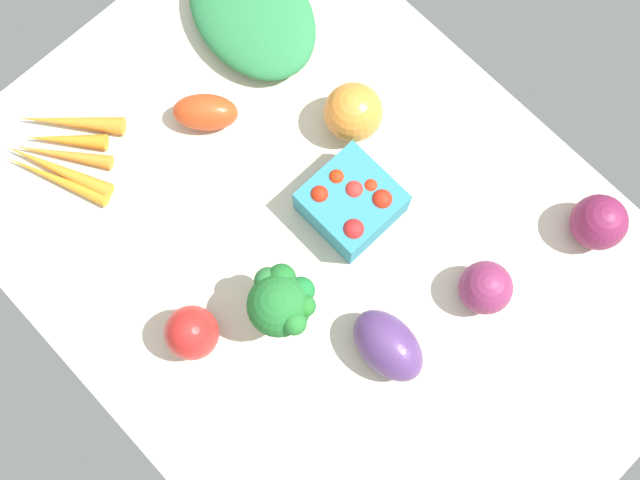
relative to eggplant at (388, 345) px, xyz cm
name	(u,v)px	position (x,y,z in cm)	size (l,w,h in cm)	color
tablecloth	(320,245)	(17.57, -3.97, -4.75)	(104.00, 76.00, 2.00)	beige
eggplant	(388,345)	(0.00, 0.00, 0.00)	(11.42, 7.49, 7.49)	#553572
roma_tomato	(205,112)	(43.72, -5.15, -0.99)	(9.87, 5.52, 5.52)	#D7451C
red_onion_near_basket	(599,222)	(-8.48, -34.14, 0.29)	(8.06, 8.06, 8.06)	#7D214A
carrot_bunch	(63,151)	(54.59, 14.21, -2.52)	(20.74, 18.14, 2.75)	orange
broccoli_head	(281,302)	(13.72, 6.87, 4.71)	(10.25, 9.61, 12.86)	#9EBB82
berry_basket	(352,202)	(18.16, -10.89, -0.26)	(11.99, 11.99, 7.29)	teal
heirloom_tomato_orange	(353,112)	(27.84, -20.62, 0.66)	(8.82, 8.82, 8.82)	orange
red_onion_center	(486,288)	(-3.77, -15.57, 0.05)	(7.59, 7.59, 7.59)	#852A57
bell_pepper_red	(192,333)	(19.72, 18.23, 0.75)	(7.47, 7.47, 9.00)	red
leafy_greens_clump	(252,12)	(51.36, -21.67, -0.85)	(25.33, 17.71, 5.79)	#2B7E45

